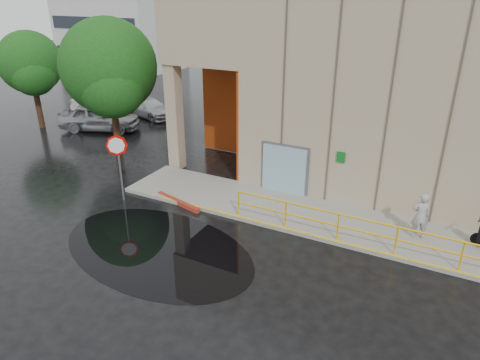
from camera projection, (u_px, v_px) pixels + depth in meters
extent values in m
plane|color=black|center=(207.00, 265.00, 13.59)|extent=(120.00, 120.00, 0.00)
cube|color=gray|center=(366.00, 229.00, 15.52)|extent=(20.00, 3.00, 0.15)
cube|color=tan|center=(457.00, 92.00, 18.36)|extent=(16.00, 10.00, 8.00)
cube|color=tan|center=(249.00, 23.00, 21.56)|extent=(4.00, 10.00, 3.00)
cube|color=tan|center=(175.00, 118.00, 20.13)|extent=(0.60, 0.60, 5.00)
cube|color=#952A0D|center=(236.00, 107.00, 21.97)|extent=(3.80, 0.15, 4.90)
cube|color=#952A0D|center=(255.00, 121.00, 19.73)|extent=(0.10, 3.50, 4.90)
cube|color=#95BBCB|center=(284.00, 170.00, 17.81)|extent=(1.90, 0.10, 2.00)
cube|color=slate|center=(285.00, 169.00, 17.87)|extent=(2.10, 0.06, 2.20)
cube|color=#0D601D|center=(341.00, 157.00, 16.50)|extent=(0.32, 0.04, 0.42)
cylinder|color=yellow|center=(368.00, 221.00, 13.89)|extent=(9.50, 0.06, 0.06)
cylinder|color=yellow|center=(366.00, 232.00, 14.07)|extent=(9.50, 0.06, 0.06)
imported|color=#9D9DA1|center=(420.00, 216.00, 14.53)|extent=(0.71, 0.58, 1.67)
cylinder|color=black|center=(478.00, 240.00, 14.27)|extent=(0.45, 0.27, 0.45)
cylinder|color=slate|center=(121.00, 173.00, 17.32)|extent=(0.08, 0.08, 2.47)
cylinder|color=#D40700|center=(117.00, 145.00, 16.82)|extent=(0.71, 0.54, 0.85)
cylinder|color=white|center=(116.00, 146.00, 16.80)|extent=(0.55, 0.41, 0.67)
cube|color=maroon|center=(178.00, 202.00, 17.45)|extent=(2.37, 0.75, 0.18)
cube|color=black|center=(157.00, 248.00, 14.46)|extent=(8.03, 5.63, 0.01)
imported|color=#9D9FA3|center=(99.00, 117.00, 26.40)|extent=(5.20, 3.63, 1.64)
imported|color=silver|center=(103.00, 103.00, 30.26)|extent=(4.53, 2.82, 1.41)
imported|color=#BABEC2|center=(149.00, 108.00, 29.33)|extent=(4.61, 2.79, 1.25)
cylinder|color=#321E10|center=(116.00, 125.00, 22.44)|extent=(0.36, 0.36, 3.10)
sphere|color=#225015|center=(109.00, 67.00, 21.23)|extent=(4.78, 4.78, 4.78)
sphere|color=#225015|center=(112.00, 84.00, 20.83)|extent=(3.34, 3.34, 3.34)
cylinder|color=#321E10|center=(38.00, 105.00, 26.72)|extent=(0.36, 0.36, 2.92)
sphere|color=#204E16|center=(30.00, 62.00, 25.67)|extent=(3.73, 3.73, 3.73)
sphere|color=#204E16|center=(33.00, 74.00, 25.32)|extent=(2.61, 2.61, 2.61)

